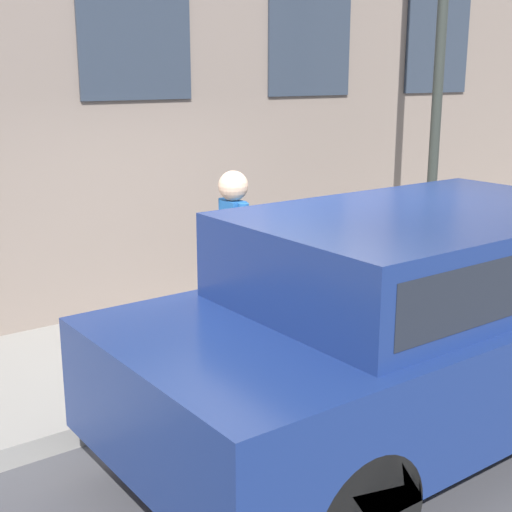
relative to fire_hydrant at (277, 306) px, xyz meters
The scene contains 5 objects.
ground_plane 0.90m from the fire_hydrant, 134.42° to the left, with size 80.00×80.00×0.00m, color #47474C.
sidewalk 0.91m from the fire_hydrant, 41.53° to the left, with size 2.22×60.00×0.17m.
fire_hydrant is the anchor object (origin of this frame).
person 0.81m from the fire_hydrant, 82.84° to the left, with size 0.41×0.27×1.69m.
parked_truck_navy_near 1.93m from the fire_hydrant, behind, with size 2.00×4.56×1.76m.
Camera 1 is at (-4.61, 3.50, 2.70)m, focal length 50.00 mm.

